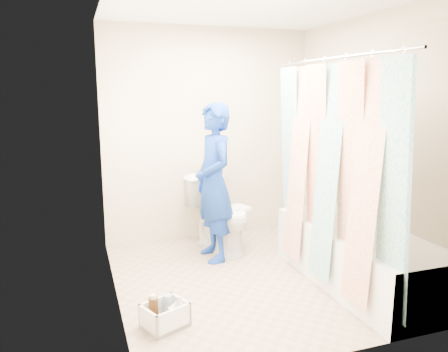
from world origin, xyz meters
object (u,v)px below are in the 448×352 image
object	(u,v)px
bathtub	(358,255)
plumber	(214,183)
toilet	(220,214)
cleaning_caddy	(166,316)

from	to	relation	value
bathtub	plumber	world-z (taller)	plumber
toilet	cleaning_caddy	xyz separation A→B (m)	(-0.88, -1.39, -0.31)
bathtub	plumber	bearing A→B (deg)	135.45
bathtub	toilet	world-z (taller)	toilet
bathtub	plumber	size ratio (longest dim) A/B	1.10
bathtub	cleaning_caddy	size ratio (longest dim) A/B	4.71
plumber	cleaning_caddy	world-z (taller)	plumber
bathtub	toilet	size ratio (longest dim) A/B	2.21
cleaning_caddy	toilet	bearing A→B (deg)	34.67
plumber	cleaning_caddy	xyz separation A→B (m)	(-0.74, -1.16, -0.71)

